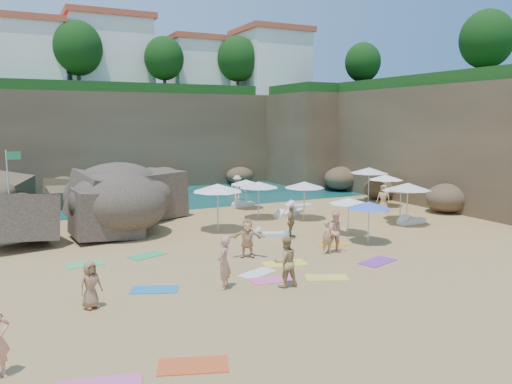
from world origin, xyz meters
name	(u,v)px	position (x,y,z in m)	size (l,w,h in m)	color
ground	(246,246)	(0.00, 0.00, 0.00)	(120.00, 120.00, 0.00)	tan
seawater	(118,178)	(0.00, 30.00, 0.00)	(120.00, 120.00, 0.00)	#0C4751
cliff_back	(149,139)	(2.00, 25.00, 4.00)	(44.00, 8.00, 8.00)	brown
cliff_right	(427,143)	(19.00, 8.00, 4.00)	(8.00, 30.00, 8.00)	brown
cliff_corner	(317,138)	(17.00, 20.00, 4.00)	(10.00, 12.00, 8.00)	brown
clifftop_buildings	(155,59)	(2.96, 25.79, 11.24)	(28.48, 9.48, 7.00)	white
clifftop_trees	(197,52)	(4.78, 19.52, 11.26)	(35.60, 23.82, 4.40)	#11380F
rock_outcrop	(100,231)	(-5.57, 6.17, 0.00)	(8.37, 6.28, 3.35)	brown
flag_pole	(10,176)	(-9.61, 11.40, 2.60)	(0.80, 0.15, 4.08)	silver
parasol_0	(259,185)	(3.37, 5.41, 2.03)	(2.34, 2.34, 2.21)	silver
parasol_1	(246,182)	(4.09, 8.70, 1.76)	(2.03, 2.03, 1.92)	silver
parasol_2	(386,177)	(12.84, 5.35, 1.98)	(2.28, 2.28, 2.16)	silver
parasol_3	(304,185)	(5.65, 4.03, 2.05)	(2.36, 2.36, 2.23)	silver
parasol_4	(369,170)	(12.78, 7.02, 2.29)	(2.64, 2.64, 2.50)	silver
parasol_5	(218,188)	(-0.01, 3.44, 2.29)	(2.64, 2.64, 2.50)	silver
parasol_8	(401,188)	(10.52, 1.36, 1.88)	(2.17, 2.17, 2.05)	silver
parasol_9	(349,201)	(5.63, -0.21, 1.74)	(2.01, 2.01, 1.90)	silver
parasol_10	(369,205)	(5.39, -2.11, 1.83)	(2.11, 2.11, 2.00)	silver
parasol_11	(408,186)	(9.88, 0.15, 2.17)	(2.50, 2.50, 2.37)	silver
lounger_0	(285,215)	(5.10, 5.27, 0.12)	(1.54, 0.51, 0.24)	white
lounger_1	(243,205)	(4.30, 9.56, 0.13)	(1.61, 0.54, 0.25)	silver
lounger_2	(295,212)	(6.03, 5.66, 0.13)	(1.61, 0.54, 0.25)	silver
lounger_3	(268,235)	(1.67, 0.97, 0.13)	(1.65, 0.55, 0.26)	silver
lounger_4	(298,207)	(7.18, 7.18, 0.14)	(1.80, 0.60, 0.28)	silver
lounger_5	(411,221)	(10.45, 0.36, 0.13)	(1.71, 0.57, 0.27)	white
towel_0	(154,290)	(-5.41, -4.07, 0.01)	(1.60, 0.80, 0.03)	#2177B4
towel_2	(193,365)	(-5.98, -9.74, 0.01)	(1.68, 0.84, 0.03)	#D64F21
towel_3	(85,265)	(-7.14, 0.13, 0.01)	(1.45, 0.73, 0.03)	#37C263
towel_4	(326,278)	(0.65, -5.60, 0.01)	(1.55, 0.78, 0.03)	yellow
towel_5	(257,273)	(-1.40, -3.98, 0.01)	(1.47, 0.74, 0.03)	white
towel_6	(378,262)	(3.73, -4.80, 0.01)	(1.68, 0.84, 0.03)	purple
towel_8	(276,234)	(2.39, 1.47, 0.02)	(1.72, 0.86, 0.03)	#2796D1
towel_9	(272,280)	(-1.27, -4.94, 0.01)	(1.58, 0.79, 0.03)	#EA5B99
towel_10	(334,245)	(3.72, -1.68, 0.01)	(1.46, 0.73, 0.03)	orange
towel_11	(147,256)	(-4.57, 0.31, 0.01)	(1.57, 0.78, 0.03)	#2FA45B
towel_12	(285,264)	(0.15, -3.34, 0.02)	(1.78, 0.89, 0.03)	yellow
person_stand_1	(285,262)	(-1.19, -5.76, 0.90)	(0.88, 0.68, 1.81)	tan
person_stand_2	(237,188)	(5.07, 12.26, 0.90)	(1.16, 0.48, 1.80)	#FAB18E
person_stand_3	(291,222)	(2.60, 0.33, 0.82)	(0.96, 0.40, 1.64)	#9B7A4D
person_stand_4	(383,198)	(11.56, 4.04, 0.85)	(0.83, 0.45, 1.71)	tan
person_stand_5	(135,209)	(-3.52, 7.01, 0.87)	(1.61, 0.46, 1.74)	tan
person_stand_6	(224,263)	(-3.19, -5.00, 0.92)	(0.67, 0.44, 1.85)	tan
person_lie_2	(91,302)	(-7.60, -4.86, 0.19)	(0.71, 1.46, 0.39)	#8D6446
person_lie_3	(247,252)	(-0.80, -1.81, 0.22)	(1.52, 1.64, 0.44)	#DFA975
person_lie_4	(327,250)	(2.57, -2.85, 0.17)	(0.52, 1.42, 0.34)	tan
person_lie_5	(336,245)	(3.04, -2.85, 0.34)	(0.87, 1.79, 0.68)	#EEAB87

